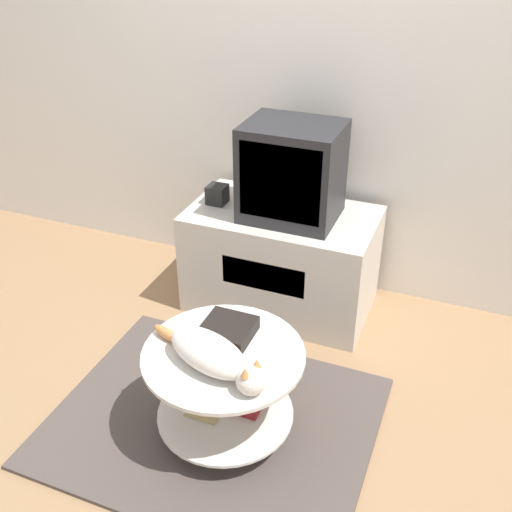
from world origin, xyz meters
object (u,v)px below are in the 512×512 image
Objects in this scene: tv at (292,172)px; cat at (213,355)px; speaker at (217,194)px; dvd_box at (228,330)px.

tv reaches higher than cat.
speaker is 1.23m from cat.
dvd_box is at bearing -62.79° from speaker.
dvd_box is 0.36× the size of cat.
tv reaches higher than speaker.
speaker reaches higher than dvd_box.
speaker is 1.03m from dvd_box.
speaker is at bearing 117.21° from dvd_box.
tv is 0.47m from speaker.
cat is at bearing -81.31° from dvd_box.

